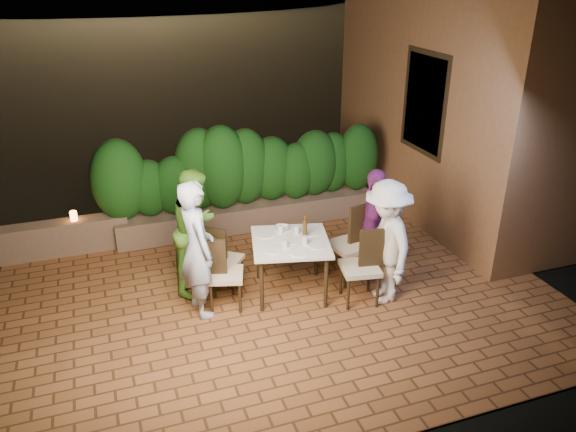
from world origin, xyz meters
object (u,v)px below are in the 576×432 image
diner_blue (197,249)px  parapet_lamp (74,216)px  chair_right_front (360,266)px  bowl (282,228)px  diner_green (198,231)px  diner_white (386,242)px  diner_purple (374,224)px  chair_left_front (226,273)px  dining_table (291,267)px  chair_right_back (350,244)px  beer_bottle (305,226)px  chair_left_back (226,259)px

diner_blue → parapet_lamp: bearing=22.7°
chair_right_front → parapet_lamp: 4.25m
bowl → diner_green: (-1.08, 0.18, 0.05)m
diner_blue → parapet_lamp: diner_blue is taller
chair_right_front → diner_white: 0.44m
chair_right_front → diner_white: (0.31, -0.06, 0.31)m
diner_purple → parapet_lamp: diner_purple is taller
chair_left_front → parapet_lamp: 2.78m
diner_blue → parapet_lamp: size_ratio=12.32×
dining_table → chair_right_back: chair_right_back is taller
bowl → dining_table: bearing=-90.3°
beer_bottle → diner_green: diner_green is taller
diner_blue → diner_green: bearing=-22.2°
chair_left_front → parapet_lamp: (-1.74, 2.16, 0.11)m
chair_right_front → diner_purple: bearing=-120.8°
chair_right_front → dining_table: bearing=-22.4°
parapet_lamp → diner_green: bearing=-46.6°
diner_green → diner_white: size_ratio=1.03×
chair_right_back → bowl: bearing=-28.4°
bowl → diner_green: diner_green is taller
diner_green → dining_table: bearing=-78.8°
chair_right_front → diner_purple: 0.73m
bowl → chair_left_back: (-0.76, 0.06, -0.35)m
diner_green → parapet_lamp: size_ratio=11.81×
chair_right_back → diner_purple: (0.32, -0.04, 0.26)m
bowl → chair_left_front: 0.99m
chair_left_back → diner_purple: 2.01m
chair_right_back → diner_blue: bearing=-8.0°
diner_blue → chair_left_back: bearing=-54.6°
chair_right_front → diner_blue: size_ratio=0.57×
beer_bottle → diner_blue: (-1.40, -0.08, -0.04)m
chair_right_back → diner_white: diner_white is taller
chair_right_front → diner_green: (-1.82, 1.00, 0.33)m
beer_bottle → diner_purple: size_ratio=0.20×
dining_table → parapet_lamp: 3.37m
chair_left_back → diner_green: size_ratio=0.51×
chair_right_back → diner_green: diner_green is taller
chair_right_back → diner_green: size_ratio=0.63×
diner_purple → parapet_lamp: size_ratio=11.10×
diner_white → diner_green: bearing=-110.9°
dining_table → chair_right_back: (0.87, 0.08, 0.15)m
chair_left_back → diner_green: bearing=-161.8°
chair_right_back → diner_green: (-1.94, 0.44, 0.31)m
chair_left_back → chair_right_front: (1.50, -0.88, 0.08)m
diner_purple → chair_right_front: bearing=-2.6°
bowl → diner_blue: (-1.19, -0.39, 0.09)m
beer_bottle → diner_green: size_ratio=0.18×
beer_bottle → parapet_lamp: size_ratio=2.17×
bowl → chair_left_back: bearing=175.4°
chair_right_back → diner_purple: bearing=161.1°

